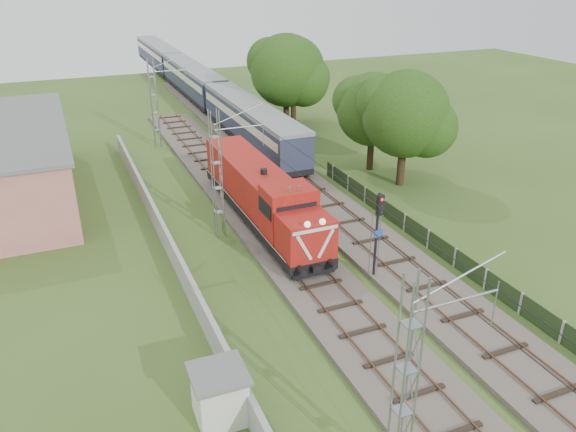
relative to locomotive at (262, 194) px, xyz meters
name	(u,v)px	position (x,y,z in m)	size (l,w,h in m)	color
ground	(355,329)	(0.00, -12.47, -2.15)	(140.00, 140.00, 0.00)	#395520
track_main	(296,259)	(0.00, -5.47, -1.96)	(4.20, 70.00, 0.45)	#6B6054
track_side	(288,174)	(5.00, 7.53, -1.96)	(4.20, 80.00, 0.45)	#6B6054
catenary	(218,175)	(-2.95, -0.47, 1.90)	(3.31, 70.00, 8.00)	gray
boundary_wall	(164,234)	(-6.50, -0.47, -1.40)	(0.25, 40.00, 1.50)	#9E9E99
station_building	(8,162)	(-15.00, 11.53, 0.48)	(8.40, 20.40, 5.22)	tan
fence	(455,258)	(8.00, -9.47, -1.55)	(0.12, 32.00, 1.20)	black
locomotive	(262,194)	(0.00, 0.00, 0.00)	(2.84, 16.23, 4.12)	black
coach_rake	(192,78)	(5.00, 38.00, 0.28)	(2.90, 64.73, 3.36)	black
signal_post	(378,222)	(3.13, -8.92, 1.32)	(0.55, 0.43, 5.04)	black
relay_hut	(220,395)	(-7.40, -15.35, -1.07)	(2.12, 2.12, 2.14)	silver
tree_a	(407,115)	(12.35, 2.60, 3.29)	(6.73, 6.41, 8.72)	#3B2318
tree_b	(374,110)	(11.96, 6.50, 2.79)	(6.11, 5.82, 7.92)	#3B2318
tree_c	(287,71)	(10.05, 19.74, 3.79)	(7.34, 6.99, 9.51)	#3B2318
tree_d	(294,69)	(12.40, 23.35, 3.31)	(6.75, 6.43, 8.75)	#3B2318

